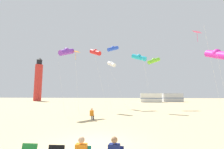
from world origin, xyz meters
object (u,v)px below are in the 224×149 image
object	(u,v)px
kite_tube_white	(111,64)
kite_tube_scarlet	(95,52)
kite_tube_lime	(154,61)
kite_tube_violet	(67,52)
lighthouse_distant	(38,80)
rv_van_silver	(173,98)
kite_flyer_standing	(92,114)
kite_diamond_rainbow	(198,35)
kite_tube_blue	(113,49)
kite_tube_magenta	(217,54)
kite_tube_cyan	(139,57)
rv_van_white	(151,98)
kite_diamond_orange	(76,54)

from	to	relation	value
kite_tube_white	kite_tube_scarlet	distance (m)	5.85
kite_tube_scarlet	kite_tube_lime	size ratio (longest dim) A/B	1.05
kite_tube_violet	lighthouse_distant	bearing A→B (deg)	124.98
kite_tube_violet	rv_van_silver	world-z (taller)	kite_tube_violet
kite_flyer_standing	kite_tube_violet	distance (m)	9.21
kite_diamond_rainbow	kite_tube_blue	world-z (taller)	kite_tube_blue
kite_diamond_rainbow	kite_tube_magenta	distance (m)	4.99
kite_diamond_rainbow	kite_tube_white	xyz separation A→B (m)	(-11.56, 10.73, -1.17)
kite_diamond_rainbow	kite_tube_magenta	size ratio (longest dim) A/B	1.47
kite_flyer_standing	lighthouse_distant	distance (m)	53.01
kite_tube_cyan	kite_tube_scarlet	bearing A→B (deg)	-178.64
kite_tube_white	kite_tube_violet	xyz separation A→B (m)	(-4.58, -10.81, -0.40)
kite_flyer_standing	rv_van_silver	world-z (taller)	rv_van_silver
kite_tube_scarlet	kite_flyer_standing	bearing A→B (deg)	-79.14
lighthouse_distant	rv_van_white	bearing A→B (deg)	-8.24
rv_van_silver	kite_tube_scarlet	bearing A→B (deg)	-125.23
kite_tube_lime	kite_tube_blue	bearing A→B (deg)	176.67
kite_tube_lime	kite_tube_magenta	world-z (taller)	kite_tube_lime
kite_tube_white	rv_van_silver	bearing A→B (deg)	55.31
kite_diamond_rainbow	lighthouse_distant	bearing A→B (deg)	138.26
kite_tube_violet	kite_tube_lime	size ratio (longest dim) A/B	0.91
kite_tube_cyan	rv_van_silver	size ratio (longest dim) A/B	1.36
lighthouse_distant	kite_tube_white	bearing A→B (deg)	-41.31
kite_diamond_rainbow	kite_tube_lime	world-z (taller)	kite_diamond_rainbow
kite_flyer_standing	kite_tube_blue	size ratio (longest dim) A/B	0.10
kite_tube_magenta	kite_tube_blue	distance (m)	19.40
kite_tube_cyan	kite_diamond_rainbow	world-z (taller)	kite_diamond_rainbow
kite_tube_cyan	rv_van_silver	xyz separation A→B (m)	(12.82, 30.87, -6.84)
kite_tube_lime	lighthouse_distant	size ratio (longest dim) A/B	0.56
kite_tube_magenta	kite_diamond_orange	bearing A→B (deg)	162.21
kite_diamond_rainbow	rv_van_white	distance (m)	33.43
kite_diamond_rainbow	kite_diamond_orange	world-z (taller)	kite_diamond_rainbow
rv_van_white	rv_van_silver	distance (m)	8.59
kite_flyer_standing	kite_tube_scarlet	xyz separation A→B (m)	(-1.74, 9.06, 8.60)
kite_diamond_rainbow	rv_van_white	world-z (taller)	kite_diamond_rainbow
kite_tube_violet	rv_van_white	size ratio (longest dim) A/B	1.32
kite_tube_cyan	kite_diamond_orange	bearing A→B (deg)	-153.45
kite_flyer_standing	kite_tube_magenta	world-z (taller)	kite_tube_magenta
lighthouse_distant	kite_tube_blue	bearing A→B (deg)	-40.64
kite_tube_cyan	kite_tube_white	xyz separation A→B (m)	(-4.91, 5.25, 0.06)
kite_tube_violet	rv_van_white	distance (m)	36.25
lighthouse_distant	kite_tube_magenta	bearing A→B (deg)	-44.45
kite_tube_blue	kite_tube_violet	bearing A→B (deg)	-113.19
kite_tube_cyan	kite_tube_lime	world-z (taller)	kite_tube_lime
kite_tube_magenta	kite_tube_blue	xyz separation A→B (m)	(-11.22, 14.91, 5.30)
kite_tube_lime	rv_van_silver	distance (m)	28.39
kite_tube_lime	kite_diamond_rainbow	bearing A→B (deg)	-71.50
kite_tube_scarlet	kite_tube_lime	world-z (taller)	kite_tube_scarlet
kite_diamond_rainbow	lighthouse_distant	world-z (taller)	lighthouse_distant
lighthouse_distant	kite_tube_cyan	bearing A→B (deg)	-42.12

